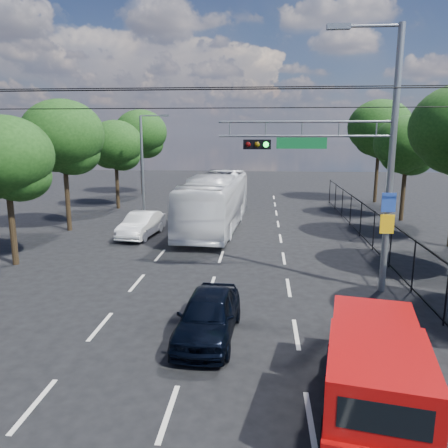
# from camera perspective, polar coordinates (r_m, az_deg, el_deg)

# --- Properties ---
(ground) EXTENTS (120.00, 120.00, 0.00)m
(ground) POSITION_cam_1_polar(r_m,az_deg,el_deg) (10.24, -7.26, -23.25)
(ground) COLOR black
(ground) RESTS_ON ground
(lane_markings) EXTENTS (6.12, 38.00, 0.01)m
(lane_markings) POSITION_cam_1_polar(r_m,az_deg,el_deg) (23.01, 0.09, -2.91)
(lane_markings) COLOR beige
(lane_markings) RESTS_ON ground
(signal_mast) EXTENTS (6.43, 0.39, 9.50)m
(signal_mast) POSITION_cam_1_polar(r_m,az_deg,el_deg) (16.52, 17.03, 9.16)
(signal_mast) COLOR slate
(signal_mast) RESTS_ON ground
(streetlight_left) EXTENTS (2.09, 0.22, 7.08)m
(streetlight_left) POSITION_cam_1_polar(r_m,az_deg,el_deg) (31.33, -10.34, 8.14)
(streetlight_left) COLOR slate
(streetlight_left) RESTS_ON ground
(utility_wires) EXTENTS (22.00, 5.04, 0.74)m
(utility_wires) POSITION_cam_1_polar(r_m,az_deg,el_deg) (17.16, -1.45, 16.40)
(utility_wires) COLOR black
(utility_wires) RESTS_ON ground
(fence_right) EXTENTS (0.06, 34.03, 2.00)m
(fence_right) POSITION_cam_1_polar(r_m,az_deg,el_deg) (21.67, 20.11, -1.79)
(fence_right) COLOR black
(fence_right) RESTS_ON ground
(tree_right_d) EXTENTS (4.32, 4.32, 7.02)m
(tree_right_d) POSITION_cam_1_polar(r_m,az_deg,el_deg) (31.67, 22.79, 9.11)
(tree_right_d) COLOR black
(tree_right_d) RESTS_ON ground
(tree_right_e) EXTENTS (5.28, 5.28, 8.58)m
(tree_right_e) POSITION_cam_1_polar(r_m,az_deg,el_deg) (39.40, 19.68, 11.28)
(tree_right_e) COLOR black
(tree_right_e) RESTS_ON ground
(tree_left_b) EXTENTS (4.08, 4.08, 6.63)m
(tree_left_b) POSITION_cam_1_polar(r_m,az_deg,el_deg) (21.34, -26.53, 7.16)
(tree_left_b) COLOR black
(tree_left_b) RESTS_ON ground
(tree_left_c) EXTENTS (4.80, 4.80, 7.80)m
(tree_left_c) POSITION_cam_1_polar(r_m,az_deg,el_deg) (27.77, -20.21, 10.16)
(tree_left_c) COLOR black
(tree_left_c) RESTS_ON ground
(tree_left_d) EXTENTS (4.20, 4.20, 6.83)m
(tree_left_d) POSITION_cam_1_polar(r_m,az_deg,el_deg) (35.08, -13.96, 9.63)
(tree_left_d) COLOR black
(tree_left_d) RESTS_ON ground
(tree_left_e) EXTENTS (4.92, 4.92, 7.99)m
(tree_left_e) POSITION_cam_1_polar(r_m,az_deg,el_deg) (42.76, -10.77, 11.20)
(tree_left_e) COLOR black
(tree_left_e) RESTS_ON ground
(red_pickup) EXTENTS (2.80, 5.47, 1.95)m
(red_pickup) POSITION_cam_1_polar(r_m,az_deg,el_deg) (10.10, 19.07, -17.44)
(red_pickup) COLOR black
(red_pickup) RESTS_ON ground
(navy_hatchback) EXTENTS (1.84, 4.12, 1.38)m
(navy_hatchback) POSITION_cam_1_polar(r_m,az_deg,el_deg) (12.93, -2.08, -11.80)
(navy_hatchback) COLOR black
(navy_hatchback) RESTS_ON ground
(white_bus) EXTENTS (3.48, 12.14, 3.34)m
(white_bus) POSITION_cam_1_polar(r_m,az_deg,el_deg) (27.08, -1.12, 2.93)
(white_bus) COLOR white
(white_bus) RESTS_ON ground
(white_van) EXTENTS (1.95, 4.38, 1.40)m
(white_van) POSITION_cam_1_polar(r_m,az_deg,el_deg) (25.47, -10.74, -0.07)
(white_van) COLOR white
(white_van) RESTS_ON ground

